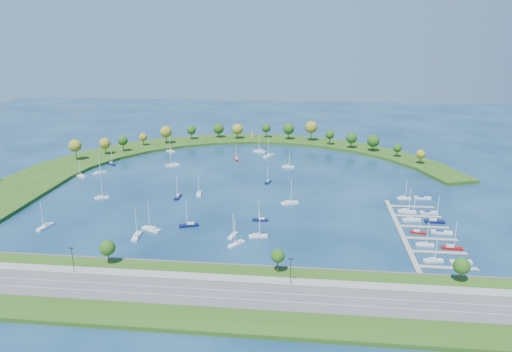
# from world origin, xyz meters

# --- Properties ---
(ground) EXTENTS (700.00, 700.00, 0.00)m
(ground) POSITION_xyz_m (0.00, 0.00, 0.00)
(ground) COLOR #072141
(ground) RESTS_ON ground
(south_shoreline) EXTENTS (420.00, 43.10, 11.60)m
(south_shoreline) POSITION_xyz_m (0.03, -122.88, 1.00)
(south_shoreline) COLOR #284813
(south_shoreline) RESTS_ON ground
(breakwater) EXTENTS (286.74, 247.64, 2.00)m
(breakwater) POSITION_xyz_m (-46.33, 48.72, 0.99)
(breakwater) COLOR #284813
(breakwater) RESTS_ON ground
(breakwater_trees) EXTENTS (240.09, 92.78, 16.25)m
(breakwater_trees) POSITION_xyz_m (-11.45, 90.53, 10.59)
(breakwater_trees) COLOR #382314
(breakwater_trees) RESTS_ON breakwater
(harbor_tower) EXTENTS (2.60, 2.60, 4.36)m
(harbor_tower) POSITION_xyz_m (-9.93, 119.20, 4.23)
(harbor_tower) COLOR gray
(harbor_tower) RESTS_ON breakwater
(dock_system) EXTENTS (24.28, 82.00, 1.60)m
(dock_system) POSITION_xyz_m (85.30, -61.00, 0.35)
(dock_system) COLOR gray
(dock_system) RESTS_ON ground
(moored_boat_0) EXTENTS (9.23, 5.40, 13.11)m
(moored_boat_0) POSITION_xyz_m (-19.05, -64.59, 0.94)
(moored_boat_0) COLOR #0A113F
(moored_boat_0) RESTS_ON ground
(moored_boat_1) EXTENTS (9.83, 5.83, 13.96)m
(moored_boat_1) POSITION_xyz_m (0.15, 78.34, 0.97)
(moored_boat_1) COLOR silver
(moored_boat_1) RESTS_ON ground
(moored_boat_2) EXTENTS (8.47, 3.81, 12.04)m
(moored_boat_2) POSITION_xyz_m (14.20, -73.16, 0.91)
(moored_boat_2) COLOR silver
(moored_boat_2) RESTS_ON ground
(moored_boat_3) EXTENTS (4.36, 9.31, 13.20)m
(moored_boat_3) POSITION_xyz_m (-84.79, -73.50, 0.94)
(moored_boat_3) COLOR silver
(moored_boat_3) RESTS_ON ground
(moored_boat_4) EXTENTS (9.40, 6.05, 13.44)m
(moored_boat_4) POSITION_xyz_m (26.48, -30.00, 0.95)
(moored_boat_4) COLOR silver
(moored_boat_4) RESTS_ON ground
(moored_boat_5) EXTENTS (7.68, 10.00, 14.75)m
(moored_boat_5) POSITION_xyz_m (7.86, 65.73, 1.00)
(moored_boat_5) COLOR silver
(moored_boat_5) RESTS_ON ground
(moored_boat_6) EXTENTS (6.81, 7.97, 12.12)m
(moored_boat_6) POSITION_xyz_m (5.96, -82.03, 0.91)
(moored_boat_6) COLOR silver
(moored_boat_6) RESTS_ON ground
(moored_boat_7) EXTENTS (7.37, 4.60, 10.50)m
(moored_boat_7) POSITION_xyz_m (-66.70, 72.32, 0.87)
(moored_boat_7) COLOR silver
(moored_boat_7) RESTS_ON ground
(moored_boat_8) EXTENTS (3.69, 7.56, 10.72)m
(moored_boat_8) POSITION_xyz_m (3.09, -73.66, 0.87)
(moored_boat_8) COLOR silver
(moored_boat_8) RESTS_ON ground
(moored_boat_9) EXTENTS (7.61, 5.22, 10.97)m
(moored_boat_9) POSITION_xyz_m (-75.61, -32.24, 0.88)
(moored_boat_9) COLOR silver
(moored_boat_9) RESTS_ON ground
(moored_boat_10) EXTENTS (6.88, 7.37, 11.60)m
(moored_boat_10) POSITION_xyz_m (-96.42, 12.41, 0.89)
(moored_boat_10) COLOR silver
(moored_boat_10) RESTS_ON ground
(moored_boat_11) EXTENTS (8.32, 2.78, 12.05)m
(moored_boat_11) POSITION_xyz_m (22.92, 38.95, 0.91)
(moored_boat_11) COLOR silver
(moored_boat_11) RESTS_ON ground
(moored_boat_12) EXTENTS (2.40, 8.27, 12.12)m
(moored_boat_12) POSITION_xyz_m (-34.60, -26.85, 0.91)
(moored_boat_12) COLOR #0A113F
(moored_boat_12) RESTS_ON ground
(moored_boat_13) EXTENTS (3.45, 8.51, 12.15)m
(moored_boat_13) POSITION_xyz_m (-24.12, -20.46, 0.91)
(moored_boat_13) COLOR silver
(moored_boat_13) RESTS_ON ground
(moored_boat_14) EXTENTS (7.41, 4.40, 10.52)m
(moored_boat_14) POSITION_xyz_m (-104.91, 4.73, 0.87)
(moored_boat_14) COLOR silver
(moored_boat_14) RESTS_ON ground
(moored_boat_15) EXTENTS (3.68, 7.38, 10.45)m
(moored_boat_15) POSITION_xyz_m (12.27, 4.96, 0.87)
(moored_boat_15) COLOR #0A113F
(moored_boat_15) RESTS_ON ground
(moored_boat_16) EXTENTS (3.33, 9.27, 13.35)m
(moored_boat_16) POSITION_xyz_m (-39.02, -79.23, 0.95)
(moored_boat_16) COLOR silver
(moored_boat_16) RESTS_ON ground
(moored_boat_17) EXTENTS (9.68, 6.30, 13.87)m
(moored_boat_17) POSITION_xyz_m (-34.98, -71.16, 0.96)
(moored_boat_17) COLOR silver
(moored_boat_17) RESTS_ON ground
(moored_boat_18) EXTENTS (7.58, 2.40, 11.03)m
(moored_boat_18) POSITION_xyz_m (13.43, -54.34, 0.88)
(moored_boat_18) COLOR #0A113F
(moored_boat_18) RESTS_ON ground
(moored_boat_19) EXTENTS (6.95, 6.20, 10.73)m
(moored_boat_19) POSITION_xyz_m (-96.83, 33.27, 0.87)
(moored_boat_19) COLOR #0A113F
(moored_boat_19) RESTS_ON ground
(moored_boat_20) EXTENTS (9.27, 6.35, 13.36)m
(moored_boat_20) POSITION_xyz_m (-54.84, 34.50, 0.95)
(moored_boat_20) COLOR silver
(moored_boat_20) RESTS_ON ground
(moored_boat_21) EXTENTS (4.51, 8.17, 11.57)m
(moored_boat_21) POSITION_xyz_m (-14.41, 54.78, 0.89)
(moored_boat_21) COLOR maroon
(moored_boat_21) RESTS_ON ground
(docked_boat_0) EXTENTS (7.87, 3.20, 11.23)m
(docked_boat_0) POSITION_xyz_m (85.53, -88.77, 0.88)
(docked_boat_0) COLOR silver
(docked_boat_0) RESTS_ON ground
(docked_boat_1) EXTENTS (8.44, 3.01, 1.69)m
(docked_boat_1) POSITION_xyz_m (95.98, -88.80, 0.62)
(docked_boat_1) COLOR silver
(docked_boat_1) RESTS_ON ground
(docked_boat_2) EXTENTS (7.50, 2.27, 10.95)m
(docked_boat_2) POSITION_xyz_m (85.53, -74.35, 0.88)
(docked_boat_2) COLOR silver
(docked_boat_2) RESTS_ON ground
(docked_boat_3) EXTENTS (8.67, 3.14, 12.48)m
(docked_boat_3) POSITION_xyz_m (96.01, -76.36, 0.92)
(docked_boat_3) COLOR maroon
(docked_boat_3) RESTS_ON ground
(docked_boat_4) EXTENTS (7.38, 3.14, 10.51)m
(docked_boat_4) POSITION_xyz_m (85.54, -61.36, 0.87)
(docked_boat_4) COLOR maroon
(docked_boat_4) RESTS_ON ground
(docked_boat_5) EXTENTS (9.49, 3.56, 1.89)m
(docked_boat_5) POSITION_xyz_m (95.97, -60.33, 0.69)
(docked_boat_5) COLOR silver
(docked_boat_5) RESTS_ON ground
(docked_boat_6) EXTENTS (8.80, 3.53, 12.58)m
(docked_boat_6) POSITION_xyz_m (85.51, -46.84, 0.92)
(docked_boat_6) COLOR silver
(docked_boat_6) RESTS_ON ground
(docked_boat_7) EXTENTS (9.30, 2.94, 13.54)m
(docked_boat_7) POSITION_xyz_m (96.00, -47.87, 0.95)
(docked_boat_7) COLOR #0A113F
(docked_boat_7) RESTS_ON ground
(docked_boat_8) EXTENTS (9.09, 3.31, 13.07)m
(docked_boat_8) POSITION_xyz_m (85.51, -35.94, 0.94)
(docked_boat_8) COLOR silver
(docked_boat_8) RESTS_ON ground
(docked_boat_9) EXTENTS (8.92, 3.14, 1.78)m
(docked_boat_9) POSITION_xyz_m (95.97, -36.24, 0.66)
(docked_boat_9) COLOR silver
(docked_boat_9) RESTS_ON ground
(docked_boat_10) EXTENTS (7.42, 2.10, 10.90)m
(docked_boat_10) POSITION_xyz_m (87.93, -15.81, 0.88)
(docked_boat_10) COLOR silver
(docked_boat_10) RESTS_ON ground
(docked_boat_11) EXTENTS (8.97, 2.97, 1.81)m
(docked_boat_11) POSITION_xyz_m (97.87, -14.28, 0.66)
(docked_boat_11) COLOR silver
(docked_boat_11) RESTS_ON ground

